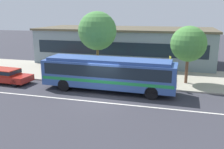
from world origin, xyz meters
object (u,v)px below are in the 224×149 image
at_px(pedestrian_waiting_near_sign, 106,69).
at_px(bus_stop_sign, 170,68).
at_px(street_tree_mid_block, 189,44).
at_px(street_tree_near_stop, 97,31).
at_px(transit_bus, 108,72).
at_px(sedan_behind_bus, 5,75).

relative_size(pedestrian_waiting_near_sign, bus_stop_sign, 0.63).
bearing_deg(street_tree_mid_block, street_tree_near_stop, 175.51).
bearing_deg(transit_bus, street_tree_near_stop, 118.42).
bearing_deg(bus_stop_sign, sedan_behind_bus, -172.06).
bearing_deg(transit_bus, pedestrian_waiting_near_sign, 110.79).
distance_m(sedan_behind_bus, street_tree_mid_block, 16.66).
distance_m(transit_bus, street_tree_mid_block, 7.49).
relative_size(transit_bus, sedan_behind_bus, 2.23).
distance_m(bus_stop_sign, street_tree_near_stop, 8.04).
bearing_deg(street_tree_mid_block, sedan_behind_bus, -166.24).
bearing_deg(transit_bus, street_tree_mid_block, 31.39).
relative_size(sedan_behind_bus, street_tree_near_stop, 0.78).
distance_m(pedestrian_waiting_near_sign, bus_stop_sign, 5.95).
distance_m(sedan_behind_bus, street_tree_near_stop, 9.48).
height_order(bus_stop_sign, street_tree_near_stop, street_tree_near_stop).
bearing_deg(street_tree_near_stop, bus_stop_sign, -19.67).
xyz_separation_m(bus_stop_sign, street_tree_mid_block, (1.41, 1.88, 1.79)).
distance_m(transit_bus, bus_stop_sign, 5.10).
bearing_deg(pedestrian_waiting_near_sign, street_tree_near_stop, 129.92).
bearing_deg(sedan_behind_bus, transit_bus, 0.88).
xyz_separation_m(transit_bus, street_tree_mid_block, (6.15, 3.75, 2.04)).
xyz_separation_m(pedestrian_waiting_near_sign, bus_stop_sign, (5.82, -0.99, 0.72)).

